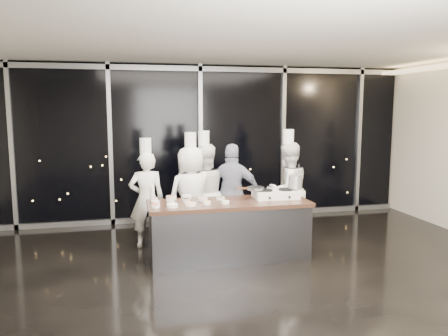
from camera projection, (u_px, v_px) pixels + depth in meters
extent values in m
plane|color=black|center=(245.00, 280.00, 5.92)|extent=(9.00, 9.00, 0.00)
cube|color=beige|center=(200.00, 143.00, 9.08)|extent=(9.00, 0.02, 3.20)
cube|color=beige|center=(424.00, 244.00, 2.33)|extent=(9.00, 0.02, 3.20)
cube|color=silver|center=(246.00, 37.00, 5.49)|extent=(9.00, 7.00, 0.02)
cube|color=black|center=(200.00, 143.00, 9.03)|extent=(8.90, 0.04, 3.18)
cube|color=gray|center=(200.00, 69.00, 8.77)|extent=(8.90, 0.08, 0.10)
cube|color=gray|center=(201.00, 216.00, 9.19)|extent=(8.90, 0.08, 0.10)
cube|color=gray|center=(11.00, 147.00, 8.18)|extent=(0.08, 0.08, 3.20)
cube|color=gray|center=(110.00, 145.00, 8.58)|extent=(0.08, 0.08, 3.20)
cube|color=gray|center=(201.00, 143.00, 8.98)|extent=(0.08, 0.08, 3.20)
cube|color=gray|center=(283.00, 142.00, 9.38)|extent=(0.08, 0.08, 3.20)
cube|color=gray|center=(359.00, 140.00, 9.78)|extent=(0.08, 0.08, 3.20)
cube|color=#393A3F|center=(229.00, 232.00, 6.74)|extent=(2.40, 0.80, 0.84)
cube|color=#46281D|center=(229.00, 203.00, 6.67)|extent=(2.46, 0.86, 0.06)
cube|color=white|center=(275.00, 194.00, 6.93)|extent=(0.70, 0.45, 0.12)
cylinder|color=black|center=(265.00, 190.00, 6.89)|extent=(0.24, 0.24, 0.02)
cylinder|color=black|center=(286.00, 189.00, 6.95)|extent=(0.24, 0.24, 0.02)
cylinder|color=black|center=(270.00, 198.00, 6.69)|extent=(0.04, 0.02, 0.04)
cylinder|color=black|center=(290.00, 197.00, 6.74)|extent=(0.04, 0.02, 0.04)
cylinder|color=gray|center=(256.00, 188.00, 6.87)|extent=(0.28, 0.28, 0.04)
cube|color=#4C2B14|center=(241.00, 188.00, 6.83)|extent=(0.20, 0.04, 0.02)
cylinder|color=#A7A7A9|center=(295.00, 182.00, 6.97)|extent=(0.22, 0.22, 0.21)
cylinder|color=white|center=(155.00, 206.00, 6.26)|extent=(0.13, 0.13, 0.04)
cylinder|color=red|center=(155.00, 205.00, 6.26)|extent=(0.10, 0.10, 0.01)
cylinder|color=white|center=(155.00, 202.00, 6.51)|extent=(0.12, 0.12, 0.04)
cylinder|color=beige|center=(155.00, 201.00, 6.51)|extent=(0.10, 0.10, 0.01)
cylinder|color=white|center=(154.00, 199.00, 6.75)|extent=(0.13, 0.13, 0.04)
cylinder|color=#34230F|center=(154.00, 198.00, 6.75)|extent=(0.10, 0.10, 0.01)
cylinder|color=white|center=(172.00, 206.00, 6.29)|extent=(0.17, 0.17, 0.04)
cylinder|color=white|center=(172.00, 204.00, 6.29)|extent=(0.14, 0.14, 0.01)
cylinder|color=white|center=(170.00, 201.00, 6.59)|extent=(0.12, 0.12, 0.04)
cylinder|color=tan|center=(170.00, 200.00, 6.59)|extent=(0.10, 0.10, 0.01)
cylinder|color=white|center=(171.00, 197.00, 6.85)|extent=(0.16, 0.16, 0.04)
cylinder|color=#956A4A|center=(171.00, 196.00, 6.85)|extent=(0.13, 0.13, 0.01)
cylinder|color=white|center=(191.00, 204.00, 6.38)|extent=(0.16, 0.16, 0.04)
cylinder|color=#E4925D|center=(191.00, 203.00, 6.38)|extent=(0.13, 0.13, 0.01)
cylinder|color=white|center=(186.00, 200.00, 6.65)|extent=(0.12, 0.12, 0.04)
cylinder|color=black|center=(186.00, 199.00, 6.65)|extent=(0.10, 0.10, 0.01)
cylinder|color=white|center=(187.00, 197.00, 6.92)|extent=(0.16, 0.16, 0.04)
cylinder|color=beige|center=(187.00, 196.00, 6.92)|extent=(0.13, 0.13, 0.01)
cylinder|color=white|center=(207.00, 203.00, 6.47)|extent=(0.12, 0.12, 0.04)
cylinder|color=#D5B455|center=(207.00, 202.00, 6.46)|extent=(0.10, 0.10, 0.01)
cylinder|color=white|center=(203.00, 199.00, 6.75)|extent=(0.15, 0.15, 0.04)
cylinder|color=#BE706C|center=(203.00, 198.00, 6.74)|extent=(0.12, 0.12, 0.01)
cylinder|color=white|center=(225.00, 202.00, 6.50)|extent=(0.12, 0.12, 0.04)
cylinder|color=beige|center=(225.00, 201.00, 6.50)|extent=(0.10, 0.10, 0.01)
cylinder|color=white|center=(221.00, 198.00, 6.80)|extent=(0.13, 0.13, 0.04)
cylinder|color=olive|center=(221.00, 197.00, 6.79)|extent=(0.11, 0.11, 0.01)
cylinder|color=silver|center=(152.00, 194.00, 6.71)|extent=(0.08, 0.08, 0.21)
cone|color=silver|center=(152.00, 185.00, 6.69)|extent=(0.06, 0.06, 0.07)
imported|color=white|center=(147.00, 200.00, 7.29)|extent=(0.59, 0.39, 1.60)
cylinder|color=white|center=(145.00, 146.00, 7.16)|extent=(0.19, 0.19, 0.26)
imported|color=white|center=(191.00, 196.00, 7.38)|extent=(0.95, 0.76, 1.69)
cylinder|color=white|center=(190.00, 140.00, 7.25)|extent=(0.24, 0.24, 0.26)
imported|color=white|center=(204.00, 193.00, 7.59)|extent=(0.94, 0.79, 1.70)
cylinder|color=white|center=(204.00, 138.00, 7.46)|extent=(0.22, 0.22, 0.26)
imported|color=#16203D|center=(233.00, 193.00, 7.60)|extent=(1.08, 0.75, 1.71)
imported|color=white|center=(287.00, 190.00, 7.79)|extent=(0.99, 0.87, 1.72)
cylinder|color=white|center=(288.00, 137.00, 7.66)|extent=(0.24, 0.24, 0.26)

